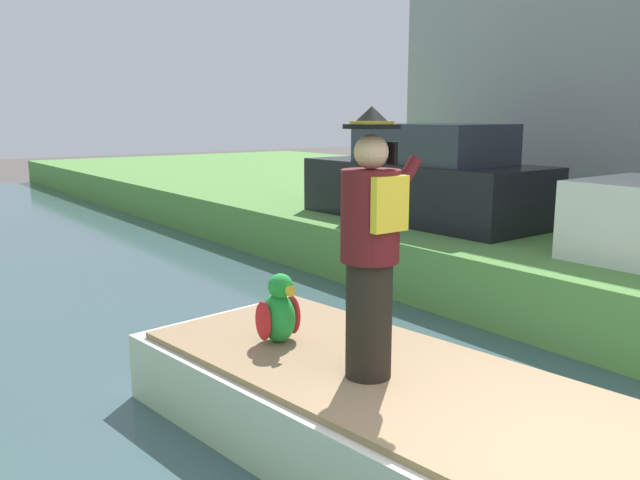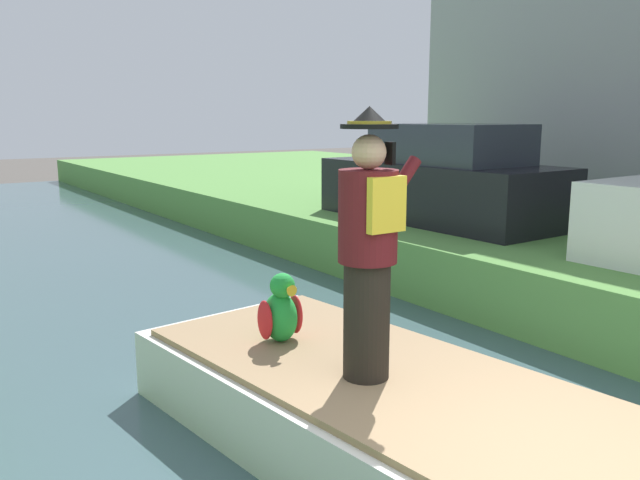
{
  "view_description": "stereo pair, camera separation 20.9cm",
  "coord_description": "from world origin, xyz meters",
  "px_view_note": "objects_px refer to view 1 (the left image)",
  "views": [
    {
      "loc": [
        -2.99,
        -1.53,
        2.5
      ],
      "look_at": [
        -0.21,
        2.18,
        1.61
      ],
      "focal_mm": 36.51,
      "sensor_mm": 36.0,
      "label": 1
    },
    {
      "loc": [
        -2.82,
        -1.65,
        2.5
      ],
      "look_at": [
        -0.21,
        2.18,
        1.61
      ],
      "focal_mm": 36.51,
      "sensor_mm": 36.0,
      "label": 2
    }
  ],
  "objects_px": {
    "person_pirate": "(371,246)",
    "parked_car_dark": "(425,180)",
    "parrot_plush": "(279,313)",
    "boat": "(384,411)"
  },
  "relations": [
    {
      "from": "boat",
      "to": "parrot_plush",
      "type": "distance_m",
      "value": 1.14
    },
    {
      "from": "person_pirate",
      "to": "parrot_plush",
      "type": "relative_size",
      "value": 3.25
    },
    {
      "from": "parrot_plush",
      "to": "parked_car_dark",
      "type": "distance_m",
      "value": 5.63
    },
    {
      "from": "person_pirate",
      "to": "parked_car_dark",
      "type": "distance_m",
      "value": 6.08
    },
    {
      "from": "parked_car_dark",
      "to": "parrot_plush",
      "type": "bearing_deg",
      "value": -147.49
    },
    {
      "from": "person_pirate",
      "to": "parked_car_dark",
      "type": "relative_size",
      "value": 0.46
    },
    {
      "from": "boat",
      "to": "parked_car_dark",
      "type": "xyz_separation_m",
      "value": [
        4.46,
        3.97,
        1.1
      ]
    },
    {
      "from": "parrot_plush",
      "to": "parked_car_dark",
      "type": "height_order",
      "value": "parked_car_dark"
    },
    {
      "from": "parrot_plush",
      "to": "parked_car_dark",
      "type": "xyz_separation_m",
      "value": [
        4.73,
        3.01,
        0.55
      ]
    },
    {
      "from": "parrot_plush",
      "to": "boat",
      "type": "bearing_deg",
      "value": -74.11
    }
  ]
}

